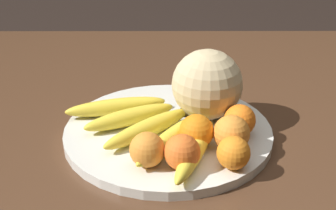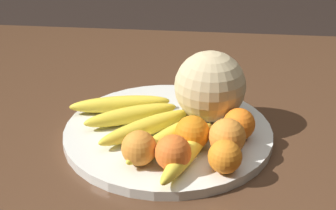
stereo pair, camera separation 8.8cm
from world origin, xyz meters
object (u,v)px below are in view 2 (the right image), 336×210
(fruit_bowl, at_px, (168,131))
(orange_back_left, at_px, (239,124))
(orange_front_left, at_px, (227,137))
(orange_top_small, at_px, (225,157))
(orange_front_right, at_px, (173,153))
(kitchen_table, at_px, (202,155))
(orange_back_right, at_px, (139,148))
(banana_bunch, at_px, (149,126))
(melon, at_px, (210,86))
(produce_tag, at_px, (172,152))
(orange_mid_center, at_px, (192,133))

(fruit_bowl, height_order, orange_back_left, orange_back_left)
(orange_front_left, distance_m, orange_top_small, 0.06)
(fruit_bowl, height_order, orange_front_right, orange_front_right)
(kitchen_table, bearing_deg, fruit_bowl, 41.02)
(orange_front_right, bearing_deg, orange_back_right, -8.63)
(orange_front_left, xyz_separation_m, orange_top_small, (0.00, 0.06, -0.00))
(banana_bunch, distance_m, orange_front_left, 0.15)
(orange_back_right, height_order, orange_top_small, orange_back_right)
(banana_bunch, bearing_deg, kitchen_table, 177.01)
(melon, distance_m, banana_bunch, 0.14)
(orange_front_left, xyz_separation_m, orange_front_right, (0.09, 0.06, -0.00))
(melon, height_order, orange_front_left, melon)
(melon, bearing_deg, orange_back_left, 128.23)
(fruit_bowl, height_order, orange_front_left, orange_front_left)
(melon, relative_size, banana_bunch, 0.45)
(fruit_bowl, xyz_separation_m, orange_back_left, (-0.13, 0.02, 0.04))
(kitchen_table, distance_m, melon, 0.17)
(melon, distance_m, produce_tag, 0.16)
(orange_front_left, bearing_deg, produce_tag, 7.21)
(orange_top_small, bearing_deg, melon, -80.21)
(melon, bearing_deg, produce_tag, 66.14)
(fruit_bowl, bearing_deg, melon, -147.45)
(banana_bunch, relative_size, produce_tag, 3.34)
(fruit_bowl, distance_m, banana_bunch, 0.05)
(orange_top_small, bearing_deg, orange_mid_center, -48.64)
(orange_back_left, bearing_deg, orange_front_right, 44.99)
(banana_bunch, bearing_deg, orange_back_right, 46.55)
(banana_bunch, xyz_separation_m, orange_mid_center, (-0.08, 0.04, 0.01))
(kitchen_table, relative_size, orange_back_right, 26.81)
(orange_front_right, height_order, orange_back_right, same)
(orange_front_left, distance_m, produce_tag, 0.10)
(melon, bearing_deg, orange_mid_center, 77.17)
(banana_bunch, xyz_separation_m, orange_back_right, (0.00, 0.10, 0.01))
(orange_front_right, relative_size, orange_mid_center, 0.98)
(fruit_bowl, height_order, orange_back_right, orange_back_right)
(kitchen_table, distance_m, produce_tag, 0.18)
(banana_bunch, relative_size, orange_front_left, 4.75)
(kitchen_table, distance_m, orange_back_left, 0.16)
(melon, distance_m, orange_front_left, 0.14)
(orange_front_left, height_order, orange_back_left, orange_front_left)
(orange_back_left, relative_size, produce_tag, 0.64)
(orange_back_left, bearing_deg, banana_bunch, 0.68)
(orange_front_right, height_order, orange_mid_center, orange_mid_center)
(orange_front_left, height_order, orange_back_right, orange_front_left)
(banana_bunch, height_order, orange_mid_center, orange_mid_center)
(banana_bunch, distance_m, orange_mid_center, 0.10)
(fruit_bowl, height_order, orange_mid_center, orange_mid_center)
(melon, bearing_deg, banana_bunch, 33.83)
(fruit_bowl, relative_size, orange_mid_center, 6.43)
(kitchen_table, relative_size, orange_back_left, 27.17)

